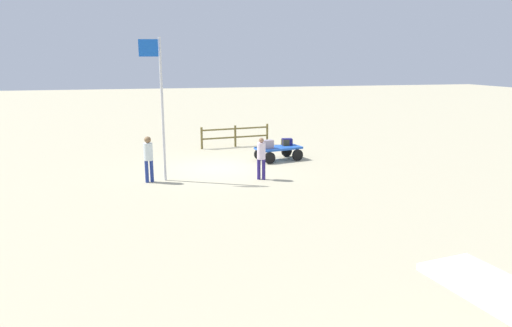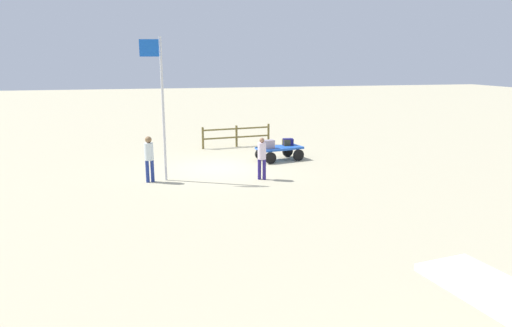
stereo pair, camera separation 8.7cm
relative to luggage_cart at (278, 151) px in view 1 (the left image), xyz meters
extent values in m
plane|color=#B8AE8C|center=(3.14, 0.97, -0.47)|extent=(120.00, 120.00, 0.00)
cube|color=blue|center=(-0.02, 0.00, 0.13)|extent=(2.33, 1.45, 0.10)
cube|color=blue|center=(0.99, 0.23, 0.13)|extent=(0.29, 0.94, 0.10)
cylinder|color=black|center=(0.60, 0.67, -0.20)|extent=(0.56, 0.24, 0.55)
cylinder|color=black|center=(0.83, -0.34, -0.20)|extent=(0.56, 0.24, 0.55)
cylinder|color=black|center=(-0.88, 0.33, -0.20)|extent=(0.56, 0.24, 0.55)
cylinder|color=black|center=(-0.64, -0.68, -0.20)|extent=(0.56, 0.24, 0.55)
cube|color=gray|center=(0.64, 0.24, 0.37)|extent=(0.67, 0.43, 0.39)
cube|color=#191756|center=(-0.56, -0.37, 0.34)|extent=(0.53, 0.41, 0.32)
cube|color=#3C3923|center=(-0.54, -0.34, 0.32)|extent=(0.51, 0.37, 0.29)
cylinder|color=navy|center=(1.60, 3.39, -0.05)|extent=(0.14, 0.14, 0.84)
cylinder|color=navy|center=(1.78, 3.30, -0.05)|extent=(0.14, 0.14, 0.84)
cylinder|color=silver|center=(1.69, 3.35, 0.70)|extent=(0.45, 0.45, 0.66)
sphere|color=#93684C|center=(1.69, 3.35, 1.14)|extent=(0.20, 0.20, 0.20)
cylinder|color=navy|center=(5.98, 2.68, -0.03)|extent=(0.14, 0.14, 0.89)
cylinder|color=navy|center=(6.17, 2.74, -0.03)|extent=(0.14, 0.14, 0.89)
cylinder|color=silver|center=(6.08, 2.71, 0.76)|extent=(0.44, 0.44, 0.68)
sphere|color=olive|center=(6.08, 2.71, 1.23)|extent=(0.26, 0.26, 0.26)
cylinder|color=silver|center=(5.46, 2.56, 2.32)|extent=(0.10, 0.10, 5.58)
cube|color=blue|center=(5.88, 2.56, 4.69)|extent=(0.72, 0.21, 0.63)
cylinder|color=brown|center=(-0.58, -4.18, 0.12)|extent=(0.12, 0.12, 1.19)
cylinder|color=brown|center=(1.32, -3.94, 0.12)|extent=(0.12, 0.12, 1.19)
cylinder|color=brown|center=(3.21, -3.70, 0.12)|extent=(0.12, 0.12, 1.19)
cube|color=brown|center=(1.32, -3.94, 0.54)|extent=(3.80, 0.56, 0.08)
cube|color=brown|center=(1.32, -3.94, 0.06)|extent=(3.80, 0.56, 0.08)
camera|label=1|loc=(6.13, 20.72, 4.25)|focal=32.18mm
camera|label=2|loc=(6.05, 20.74, 4.25)|focal=32.18mm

